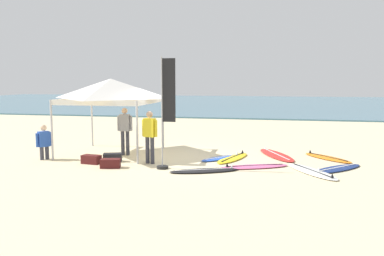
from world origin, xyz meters
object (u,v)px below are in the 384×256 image
at_px(canopy_tent, 111,89).
at_px(surfboard_yellow, 233,158).
at_px(surfboard_orange, 327,158).
at_px(person_blue, 44,141).
at_px(surfboard_pink, 254,166).
at_px(surfboard_navy, 337,169).
at_px(gear_bag_near_tent, 113,157).
at_px(gear_bag_by_pole, 110,163).
at_px(person_yellow, 150,133).
at_px(surfboard_white, 312,171).
at_px(banner_flag, 166,118).
at_px(person_grey, 125,128).
at_px(surfboard_blue, 222,158).
at_px(surfboard_red, 276,155).
at_px(gear_bag_on_sand, 91,159).
at_px(surfboard_black, 204,170).

bearing_deg(canopy_tent, surfboard_yellow, -0.96).
distance_m(surfboard_orange, person_blue, 9.74).
bearing_deg(surfboard_pink, surfboard_navy, 4.72).
xyz_separation_m(person_blue, gear_bag_near_tent, (2.42, 0.14, -0.52)).
bearing_deg(gear_bag_by_pole, person_yellow, 40.45).
bearing_deg(surfboard_white, banner_flag, -174.84).
relative_size(surfboard_white, surfboard_navy, 1.19).
xyz_separation_m(person_yellow, person_grey, (-1.32, 1.22, 0.00)).
height_order(canopy_tent, surfboard_pink, canopy_tent).
height_order(surfboard_blue, gear_bag_near_tent, gear_bag_near_tent).
bearing_deg(person_blue, person_grey, 28.90).
height_order(surfboard_white, surfboard_navy, same).
bearing_deg(gear_bag_by_pole, surfboard_orange, 23.17).
distance_m(surfboard_red, banner_flag, 4.62).
relative_size(surfboard_orange, banner_flag, 0.56).
bearing_deg(surfboard_blue, canopy_tent, 178.14).
distance_m(gear_bag_near_tent, gear_bag_on_sand, 0.71).
xyz_separation_m(person_grey, gear_bag_on_sand, (-0.54, -1.63, -0.85)).
bearing_deg(surfboard_red, person_yellow, -151.30).
distance_m(gear_bag_by_pole, gear_bag_on_sand, 0.97).
xyz_separation_m(surfboard_yellow, gear_bag_near_tent, (-3.87, -1.27, 0.10)).
height_order(surfboard_navy, banner_flag, banner_flag).
relative_size(surfboard_black, surfboard_navy, 1.10).
distance_m(surfboard_navy, banner_flag, 5.42).
bearing_deg(surfboard_black, gear_bag_on_sand, 174.26).
distance_m(surfboard_yellow, surfboard_pink, 1.45).
relative_size(banner_flag, gear_bag_near_tent, 5.67).
height_order(person_yellow, gear_bag_by_pole, person_yellow).
relative_size(surfboard_yellow, surfboard_blue, 1.29).
xyz_separation_m(surfboard_navy, person_blue, (-9.57, -0.41, 0.62)).
height_order(surfboard_pink, person_grey, person_grey).
bearing_deg(surfboard_pink, gear_bag_near_tent, -179.26).
xyz_separation_m(canopy_tent, gear_bag_by_pole, (0.88, -2.24, -2.25)).
bearing_deg(person_blue, gear_bag_by_pole, -15.46).
height_order(surfboard_black, surfboard_red, same).
distance_m(surfboard_blue, gear_bag_on_sand, 4.39).
bearing_deg(person_yellow, surfboard_orange, 19.47).
height_order(surfboard_blue, gear_bag_by_pole, gear_bag_by_pole).
xyz_separation_m(person_yellow, person_blue, (-3.73, -0.11, -0.33)).
distance_m(surfboard_red, person_grey, 5.52).
bearing_deg(canopy_tent, person_blue, -141.00).
bearing_deg(surfboard_white, gear_bag_on_sand, -178.67).
bearing_deg(person_grey, surfboard_blue, 0.46).
bearing_deg(person_blue, canopy_tent, 39.00).
height_order(surfboard_red, person_yellow, person_yellow).
height_order(surfboard_pink, gear_bag_near_tent, gear_bag_near_tent).
distance_m(surfboard_white, person_yellow, 5.15).
bearing_deg(surfboard_blue, surfboard_white, -27.58).
distance_m(surfboard_black, surfboard_navy, 4.04).
distance_m(person_grey, banner_flag, 2.82).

